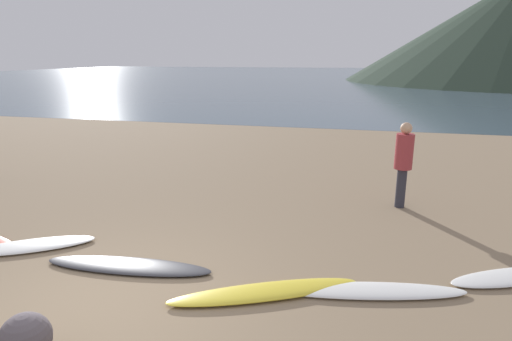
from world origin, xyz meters
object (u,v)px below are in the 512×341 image
(surfboard_4, at_px, (128,266))
(surfboard_6, at_px, (369,291))
(person_1, at_px, (404,158))
(surfboard_5, at_px, (265,292))
(surfboard_3, at_px, (31,246))
(beach_rock_far, at_px, (25,338))

(surfboard_4, relative_size, surfboard_6, 0.99)
(person_1, bearing_deg, surfboard_4, 89.29)
(surfboard_4, bearing_deg, surfboard_5, -11.08)
(person_1, bearing_deg, surfboard_3, 77.16)
(surfboard_3, relative_size, surfboard_4, 0.77)
(surfboard_3, bearing_deg, surfboard_4, -39.07)
(surfboard_6, bearing_deg, beach_rock_far, -159.96)
(surfboard_5, distance_m, surfboard_6, 1.43)
(surfboard_3, height_order, surfboard_4, surfboard_3)
(surfboard_3, relative_size, surfboard_5, 0.76)
(person_1, bearing_deg, surfboard_6, 126.83)
(surfboard_4, relative_size, beach_rock_far, 4.89)
(surfboard_6, height_order, person_1, person_1)
(surfboard_6, bearing_deg, surfboard_3, 166.51)
(surfboard_5, bearing_deg, surfboard_6, -10.63)
(surfboard_5, relative_size, beach_rock_far, 4.93)
(surfboard_3, height_order, surfboard_6, surfboard_3)
(surfboard_5, relative_size, surfboard_6, 1.00)
(person_1, distance_m, beach_rock_far, 7.35)
(surfboard_3, relative_size, beach_rock_far, 3.77)
(surfboard_6, xyz_separation_m, beach_rock_far, (-3.54, -2.24, 0.23))
(surfboard_4, bearing_deg, person_1, 37.79)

